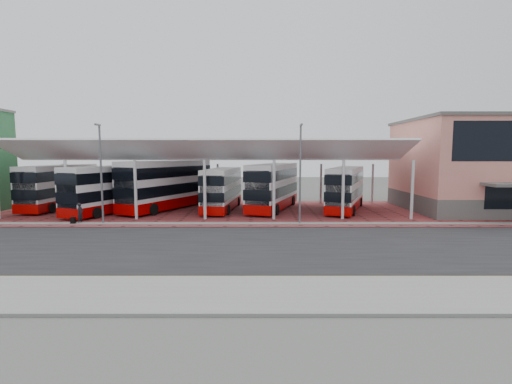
{
  "coord_description": "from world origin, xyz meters",
  "views": [
    {
      "loc": [
        -1.55,
        -23.43,
        5.68
      ],
      "look_at": [
        -1.55,
        7.16,
        2.57
      ],
      "focal_mm": 26.0,
      "sensor_mm": 36.0,
      "label": 1
    }
  ],
  "objects_px": {
    "bus_0": "(60,187)",
    "bus_5": "(346,189)",
    "bus_1": "(113,189)",
    "bus_2": "(167,185)",
    "bus_3": "(222,189)",
    "bus_4": "(273,187)",
    "pedestrian": "(80,213)",
    "terminal": "(500,165)"
  },
  "relations": [
    {
      "from": "bus_0",
      "to": "bus_1",
      "type": "bearing_deg",
      "value": -18.55
    },
    {
      "from": "bus_0",
      "to": "bus_5",
      "type": "bearing_deg",
      "value": 1.38
    },
    {
      "from": "bus_0",
      "to": "bus_5",
      "type": "distance_m",
      "value": 29.74
    },
    {
      "from": "bus_1",
      "to": "pedestrian",
      "type": "relative_size",
      "value": 6.57
    },
    {
      "from": "bus_0",
      "to": "bus_5",
      "type": "relative_size",
      "value": 1.04
    },
    {
      "from": "bus_5",
      "to": "bus_1",
      "type": "bearing_deg",
      "value": -155.49
    },
    {
      "from": "terminal",
      "to": "bus_3",
      "type": "relative_size",
      "value": 1.77
    },
    {
      "from": "bus_5",
      "to": "terminal",
      "type": "bearing_deg",
      "value": 21.83
    },
    {
      "from": "pedestrian",
      "to": "bus_2",
      "type": "bearing_deg",
      "value": -18.87
    },
    {
      "from": "bus_1",
      "to": "pedestrian",
      "type": "xyz_separation_m",
      "value": [
        -0.4,
        -6.15,
        -1.4
      ]
    },
    {
      "from": "bus_2",
      "to": "bus_3",
      "type": "xyz_separation_m",
      "value": [
        5.71,
        -0.41,
        -0.39
      ]
    },
    {
      "from": "terminal",
      "to": "bus_0",
      "type": "relative_size",
      "value": 1.66
    },
    {
      "from": "bus_3",
      "to": "bus_5",
      "type": "xyz_separation_m",
      "value": [
        12.5,
        -0.4,
        0.06
      ]
    },
    {
      "from": "terminal",
      "to": "bus_2",
      "type": "height_order",
      "value": "terminal"
    },
    {
      "from": "bus_1",
      "to": "bus_0",
      "type": "bearing_deg",
      "value": 178.92
    },
    {
      "from": "bus_0",
      "to": "bus_4",
      "type": "height_order",
      "value": "bus_4"
    },
    {
      "from": "bus_1",
      "to": "bus_5",
      "type": "xyz_separation_m",
      "value": [
        22.99,
        1.27,
        -0.1
      ]
    },
    {
      "from": "bus_3",
      "to": "bus_5",
      "type": "height_order",
      "value": "bus_5"
    },
    {
      "from": "bus_4",
      "to": "bus_3",
      "type": "bearing_deg",
      "value": -158.95
    },
    {
      "from": "bus_3",
      "to": "bus_5",
      "type": "distance_m",
      "value": 12.51
    },
    {
      "from": "bus_3",
      "to": "bus_4",
      "type": "bearing_deg",
      "value": 9.34
    },
    {
      "from": "terminal",
      "to": "bus_5",
      "type": "bearing_deg",
      "value": -179.51
    },
    {
      "from": "bus_2",
      "to": "pedestrian",
      "type": "height_order",
      "value": "bus_2"
    },
    {
      "from": "bus_2",
      "to": "bus_5",
      "type": "bearing_deg",
      "value": 22.5
    },
    {
      "from": "pedestrian",
      "to": "terminal",
      "type": "bearing_deg",
      "value": -65.68
    },
    {
      "from": "bus_1",
      "to": "bus_2",
      "type": "height_order",
      "value": "bus_2"
    },
    {
      "from": "bus_1",
      "to": "bus_3",
      "type": "distance_m",
      "value": 10.62
    },
    {
      "from": "bus_2",
      "to": "bus_3",
      "type": "distance_m",
      "value": 5.74
    },
    {
      "from": "bus_5",
      "to": "pedestrian",
      "type": "xyz_separation_m",
      "value": [
        -23.39,
        -7.42,
        -1.3
      ]
    },
    {
      "from": "bus_1",
      "to": "bus_4",
      "type": "bearing_deg",
      "value": 29.01
    },
    {
      "from": "bus_5",
      "to": "bus_4",
      "type": "bearing_deg",
      "value": -164.1
    },
    {
      "from": "bus_0",
      "to": "bus_2",
      "type": "height_order",
      "value": "bus_2"
    },
    {
      "from": "bus_2",
      "to": "pedestrian",
      "type": "distance_m",
      "value": 9.86
    },
    {
      "from": "bus_3",
      "to": "terminal",
      "type": "bearing_deg",
      "value": 5.59
    },
    {
      "from": "bus_4",
      "to": "pedestrian",
      "type": "bearing_deg",
      "value": -135.42
    },
    {
      "from": "bus_3",
      "to": "bus_4",
      "type": "relative_size",
      "value": 0.9
    },
    {
      "from": "terminal",
      "to": "bus_4",
      "type": "bearing_deg",
      "value": 178.59
    },
    {
      "from": "bus_4",
      "to": "bus_1",
      "type": "bearing_deg",
      "value": -155.02
    },
    {
      "from": "bus_3",
      "to": "pedestrian",
      "type": "height_order",
      "value": "bus_3"
    },
    {
      "from": "bus_1",
      "to": "bus_4",
      "type": "distance_m",
      "value": 15.83
    },
    {
      "from": "bus_3",
      "to": "bus_0",
      "type": "bearing_deg",
      "value": -177.76
    },
    {
      "from": "bus_4",
      "to": "pedestrian",
      "type": "height_order",
      "value": "bus_4"
    }
  ]
}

